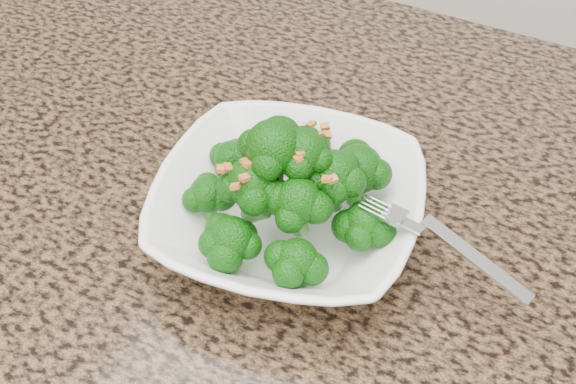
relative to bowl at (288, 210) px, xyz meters
The scene contains 5 objects.
granite_counter 0.15m from the bowl, 132.89° to the right, with size 1.64×1.04×0.03m, color brown.
bowl is the anchor object (origin of this frame).
broccoli_pile 0.07m from the bowl, ahead, with size 0.20×0.20×0.08m, color #0F5509, non-canonical shape.
garlic_topping 0.11m from the bowl, ahead, with size 0.12×0.12×0.01m, color #C87630, non-canonical shape.
fork 0.12m from the bowl, ahead, with size 0.17×0.03×0.01m, color silver, non-canonical shape.
Camera 1 is at (0.30, 0.02, 1.38)m, focal length 45.00 mm.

